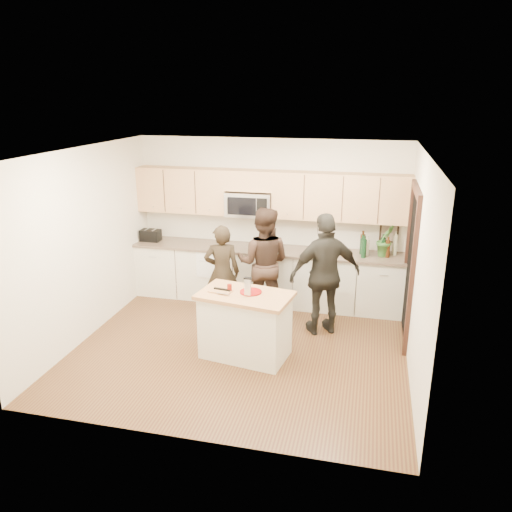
% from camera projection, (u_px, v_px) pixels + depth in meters
% --- Properties ---
extents(floor, '(4.50, 4.50, 0.00)m').
position_uv_depth(floor, '(241.00, 347.00, 6.98)').
color(floor, brown).
rests_on(floor, ground).
extents(room_shell, '(4.52, 4.02, 2.71)m').
position_uv_depth(room_shell, '(239.00, 228.00, 6.44)').
color(room_shell, beige).
rests_on(room_shell, ground).
extents(back_cabinetry, '(4.50, 0.66, 0.94)m').
position_uv_depth(back_cabinetry, '(266.00, 275.00, 8.39)').
color(back_cabinetry, silver).
rests_on(back_cabinetry, ground).
extents(upper_cabinetry, '(4.50, 0.33, 0.75)m').
position_uv_depth(upper_cabinetry, '(271.00, 193.00, 8.09)').
color(upper_cabinetry, tan).
rests_on(upper_cabinetry, ground).
extents(microwave, '(0.76, 0.41, 0.40)m').
position_uv_depth(microwave, '(250.00, 204.00, 8.19)').
color(microwave, silver).
rests_on(microwave, ground).
extents(doorway, '(0.06, 1.25, 2.20)m').
position_uv_depth(doorway, '(411.00, 261.00, 6.96)').
color(doorway, black).
rests_on(doorway, ground).
extents(framed_picture, '(0.30, 0.03, 0.38)m').
position_uv_depth(framed_picture, '(389.00, 231.00, 7.99)').
color(framed_picture, black).
rests_on(framed_picture, ground).
extents(dish_towel, '(0.34, 0.60, 0.48)m').
position_uv_depth(dish_towel, '(208.00, 256.00, 8.32)').
color(dish_towel, white).
rests_on(dish_towel, ground).
extents(island, '(1.30, 0.89, 0.90)m').
position_uv_depth(island, '(245.00, 325.00, 6.63)').
color(island, silver).
rests_on(island, ground).
extents(red_plate, '(0.29, 0.29, 0.02)m').
position_uv_depth(red_plate, '(251.00, 292.00, 6.53)').
color(red_plate, maroon).
rests_on(red_plate, island).
extents(box_grater, '(0.10, 0.06, 0.23)m').
position_uv_depth(box_grater, '(248.00, 286.00, 6.38)').
color(box_grater, silver).
rests_on(box_grater, red_plate).
extents(drink_glass, '(0.06, 0.06, 0.10)m').
position_uv_depth(drink_glass, '(229.00, 288.00, 6.54)').
color(drink_glass, maroon).
rests_on(drink_glass, island).
extents(cutting_board, '(0.32, 0.22, 0.02)m').
position_uv_depth(cutting_board, '(220.00, 291.00, 6.55)').
color(cutting_board, '#B47A4B').
rests_on(cutting_board, island).
extents(tongs, '(0.24, 0.07, 0.02)m').
position_uv_depth(tongs, '(222.00, 289.00, 6.57)').
color(tongs, black).
rests_on(tongs, cutting_board).
extents(knife, '(0.19, 0.06, 0.01)m').
position_uv_depth(knife, '(223.00, 294.00, 6.44)').
color(knife, silver).
rests_on(knife, cutting_board).
extents(toaster, '(0.33, 0.21, 0.20)m').
position_uv_depth(toaster, '(151.00, 235.00, 8.64)').
color(toaster, black).
rests_on(toaster, back_cabinetry).
extents(bottle_cluster, '(0.58, 0.33, 0.39)m').
position_uv_depth(bottle_cluster, '(375.00, 245.00, 7.84)').
color(bottle_cluster, black).
rests_on(bottle_cluster, back_cabinetry).
extents(orchid, '(0.37, 0.36, 0.53)m').
position_uv_depth(orchid, '(386.00, 240.00, 7.78)').
color(orchid, '#3A6D2B').
rests_on(orchid, back_cabinetry).
extents(woman_left, '(0.63, 0.50, 1.51)m').
position_uv_depth(woman_left, '(222.00, 272.00, 7.68)').
color(woman_left, black).
rests_on(woman_left, ground).
extents(woman_center, '(0.87, 0.68, 1.76)m').
position_uv_depth(woman_center, '(263.00, 263.00, 7.73)').
color(woman_center, black).
rests_on(woman_center, ground).
extents(woman_right, '(1.14, 0.86, 1.80)m').
position_uv_depth(woman_right, '(325.00, 275.00, 7.16)').
color(woman_right, black).
rests_on(woman_right, ground).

